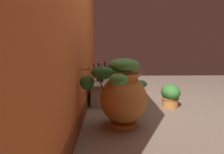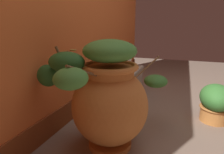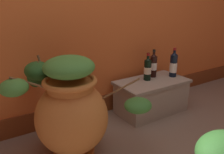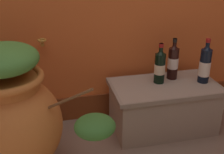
{
  "view_description": "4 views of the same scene",
  "coord_description": "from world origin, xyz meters",
  "views": [
    {
      "loc": [
        -2.55,
        0.79,
        0.88
      ],
      "look_at": [
        0.15,
        0.73,
        0.47
      ],
      "focal_mm": 31.28,
      "sensor_mm": 36.0,
      "label": 1
    },
    {
      "loc": [
        -1.59,
        0.17,
        0.85
      ],
      "look_at": [
        -0.06,
        0.74,
        0.41
      ],
      "focal_mm": 31.07,
      "sensor_mm": 36.0,
      "label": 2
    },
    {
      "loc": [
        -1.0,
        -0.83,
        1.14
      ],
      "look_at": [
        0.05,
        0.82,
        0.47
      ],
      "focal_mm": 38.04,
      "sensor_mm": 36.0,
      "label": 3
    },
    {
      "loc": [
        -0.21,
        -0.8,
        1.19
      ],
      "look_at": [
        0.14,
        0.68,
        0.51
      ],
      "focal_mm": 46.7,
      "sensor_mm": 36.0,
      "label": 4
    }
  ],
  "objects": [
    {
      "name": "terracotta_urn",
      "position": [
        -0.43,
        0.62,
        0.37
      ],
      "size": [
        0.95,
        0.81,
        0.76
      ],
      "color": "#C17033",
      "rests_on": "ground_plane"
    },
    {
      "name": "wine_bottle_middle",
      "position": [
        0.81,
        0.83,
        0.47
      ],
      "size": [
        0.08,
        0.08,
        0.31
      ],
      "color": "black",
      "rests_on": "stone_ledge"
    },
    {
      "name": "stone_ledge",
      "position": [
        0.54,
        0.84,
        0.18
      ],
      "size": [
        0.73,
        0.4,
        0.34
      ],
      "color": "#9E9384",
      "rests_on": "ground_plane"
    },
    {
      "name": "wine_bottle_left",
      "position": [
        0.51,
        0.89,
        0.46
      ],
      "size": [
        0.07,
        0.07,
        0.28
      ],
      "color": "black",
      "rests_on": "stone_ledge"
    },
    {
      "name": "wine_bottle_right",
      "position": [
        0.63,
        0.94,
        0.47
      ],
      "size": [
        0.07,
        0.07,
        0.29
      ],
      "color": "black",
      "rests_on": "stone_ledge"
    }
  ]
}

